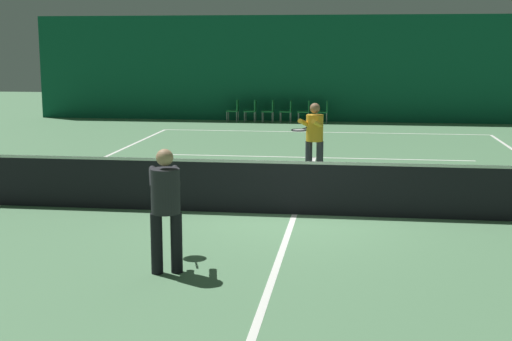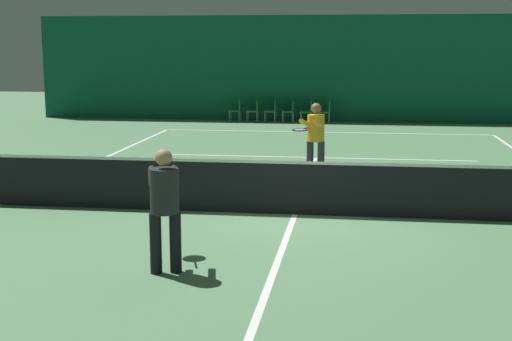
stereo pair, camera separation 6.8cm
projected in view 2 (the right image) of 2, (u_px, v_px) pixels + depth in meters
name	position (u px, v px, depth m)	size (l,w,h in m)	color
ground_plane	(295.00, 214.00, 12.50)	(60.00, 60.00, 0.00)	#56845B
backdrop_curtain	(330.00, 69.00, 27.10)	(23.00, 0.12, 4.03)	#0F5138
court_line_baseline_far	(325.00, 132.00, 24.10)	(11.00, 0.10, 0.00)	white
court_line_service_far	(316.00, 158.00, 18.74)	(8.25, 0.10, 0.00)	white
court_line_sideline_left	(1.00, 205.00, 13.26)	(0.10, 23.80, 0.00)	white
court_line_centre	(295.00, 214.00, 12.50)	(0.10, 12.80, 0.00)	white
tennis_net	(295.00, 186.00, 12.41)	(12.00, 0.10, 1.07)	black
player_near	(165.00, 201.00, 9.20)	(0.73, 1.38, 1.64)	black
player_far	(315.00, 135.00, 15.79)	(0.72, 1.39, 1.67)	#2D2D38
courtside_chair_0	(237.00, 109.00, 27.32)	(0.44, 0.44, 0.84)	#99999E
courtside_chair_1	(255.00, 109.00, 27.22)	(0.44, 0.44, 0.84)	#99999E
courtside_chair_2	(272.00, 109.00, 27.13)	(0.44, 0.44, 0.84)	#99999E
courtside_chair_3	(290.00, 110.00, 27.03)	(0.44, 0.44, 0.84)	#99999E
courtside_chair_4	(308.00, 110.00, 26.94)	(0.44, 0.44, 0.84)	#99999E
courtside_chair_5	(326.00, 110.00, 26.85)	(0.44, 0.44, 0.84)	#99999E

